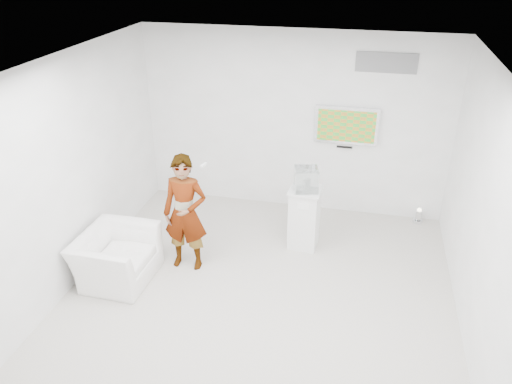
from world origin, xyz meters
TOP-DOWN VIEW (x-y plane):
  - room at (0.00, 0.00)m, footprint 5.01×5.01m
  - tv at (0.85, 2.45)m, footprint 1.00×0.08m
  - logo_decal at (1.35, 2.49)m, footprint 0.90×0.02m
  - person at (-1.14, 0.39)m, footprint 0.63×0.43m
  - armchair at (-1.98, -0.12)m, footprint 0.95×1.08m
  - pedestal at (0.39, 1.27)m, footprint 0.49×0.49m
  - floor_uplight at (2.14, 2.35)m, footprint 0.20×0.20m
  - vitrine at (0.39, 1.27)m, footprint 0.40×0.40m
  - console at (0.39, 1.27)m, footprint 0.09×0.15m
  - wii_remote at (-0.89, 0.54)m, footprint 0.06×0.13m

SIDE VIEW (x-z plane):
  - floor_uplight at x=2.14m, z-range 0.00..0.25m
  - armchair at x=-1.98m, z-range 0.00..0.68m
  - pedestal at x=0.39m, z-range 0.00..0.95m
  - person at x=-1.14m, z-range 0.00..1.69m
  - console at x=0.39m, z-range 0.95..1.14m
  - vitrine at x=0.39m, z-range 0.95..1.28m
  - room at x=0.00m, z-range 0.00..3.00m
  - wii_remote at x=-0.89m, z-range 1.50..1.54m
  - tv at x=0.85m, z-range 1.25..1.85m
  - logo_decal at x=1.35m, z-range 2.40..2.70m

